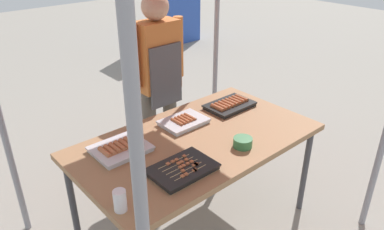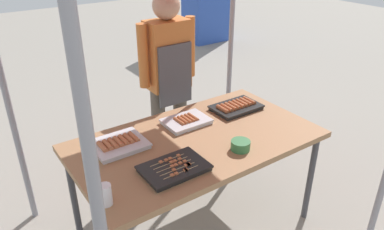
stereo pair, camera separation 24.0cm
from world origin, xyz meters
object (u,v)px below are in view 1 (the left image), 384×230
tray_spring_rolls (120,148)px  condiment_bowl (243,142)px  tray_meat_skewers (182,169)px  tray_grilled_sausages (184,122)px  stall_table (197,145)px  drink_cup_near_edge (120,201)px  vendor_woman (158,73)px  tray_pork_links (230,105)px

tray_spring_rolls → condiment_bowl: condiment_bowl is taller
tray_meat_skewers → tray_spring_rolls: 0.44m
tray_grilled_sausages → tray_spring_rolls: size_ratio=0.95×
stall_table → tray_meat_skewers: size_ratio=4.32×
stall_table → drink_cup_near_edge: (-0.74, -0.27, 0.11)m
vendor_woman → tray_grilled_sausages: bearing=70.1°
tray_spring_rolls → drink_cup_near_edge: (-0.28, -0.46, 0.04)m
tray_pork_links → drink_cup_near_edge: size_ratio=3.18×
tray_spring_rolls → drink_cup_near_edge: drink_cup_near_edge is taller
stall_table → tray_pork_links: tray_pork_links is taller
tray_grilled_sausages → condiment_bowl: (0.08, -0.47, 0.01)m
tray_meat_skewers → condiment_bowl: 0.46m
tray_grilled_sausages → stall_table: bearing=-106.2°
tray_pork_links → drink_cup_near_edge: drink_cup_near_edge is taller
tray_pork_links → vendor_woman: size_ratio=0.23×
condiment_bowl → drink_cup_near_edge: 0.89m
stall_table → tray_pork_links: size_ratio=4.40×
tray_meat_skewers → condiment_bowl: (0.46, -0.04, 0.01)m
stall_table → tray_meat_skewers: 0.39m
tray_grilled_sausages → tray_spring_rolls: tray_spring_rolls is taller
tray_meat_skewers → tray_pork_links: (0.81, 0.40, 0.01)m
tray_spring_rolls → tray_meat_skewers: bearing=-70.1°
tray_pork_links → condiment_bowl: condiment_bowl is taller
stall_table → vendor_woman: vendor_woman is taller
drink_cup_near_edge → tray_pork_links: bearing=19.9°
tray_pork_links → tray_spring_rolls: bearing=179.2°
tray_grilled_sausages → tray_spring_rolls: bearing=-178.3°
tray_grilled_sausages → vendor_woman: vendor_woman is taller
condiment_bowl → tray_pork_links: bearing=51.8°
stall_table → tray_pork_links: 0.53m
stall_table → condiment_bowl: bearing=-61.5°
stall_table → tray_grilled_sausages: tray_grilled_sausages is taller
tray_grilled_sausages → condiment_bowl: size_ratio=2.62×
stall_table → condiment_bowl: (0.14, -0.27, 0.08)m
tray_pork_links → stall_table: bearing=-160.1°
condiment_bowl → vendor_woman: vendor_woman is taller
tray_pork_links → vendor_woman: (-0.23, 0.59, 0.15)m
tray_pork_links → condiment_bowl: size_ratio=3.02×
tray_grilled_sausages → tray_meat_skewers: (-0.37, -0.43, -0.00)m
tray_grilled_sausages → vendor_woman: 0.61m
tray_pork_links → condiment_bowl: bearing=-128.2°
tray_spring_rolls → stall_table: bearing=-22.6°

